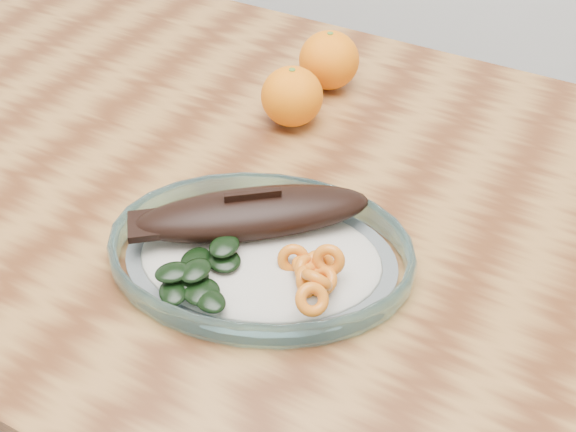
{
  "coord_description": "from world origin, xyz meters",
  "views": [
    {
      "loc": [
        0.4,
        -0.59,
        1.29
      ],
      "look_at": [
        0.11,
        -0.07,
        0.77
      ],
      "focal_mm": 45.0,
      "sensor_mm": 36.0,
      "label": 1
    }
  ],
  "objects": [
    {
      "name": "plated_meal",
      "position": [
        0.11,
        -0.13,
        0.77
      ],
      "size": [
        0.72,
        0.72,
        0.08
      ],
      "rotation": [
        0.0,
        0.0,
        0.34
      ],
      "color": "white",
      "rests_on": "dining_table"
    },
    {
      "name": "orange_left",
      "position": [
        0.02,
        0.12,
        0.79
      ],
      "size": [
        0.08,
        0.08,
        0.08
      ],
      "primitive_type": "sphere",
      "color": "#FE6C05",
      "rests_on": "dining_table"
    },
    {
      "name": "orange_right",
      "position": [
        0.02,
        0.22,
        0.79
      ],
      "size": [
        0.08,
        0.08,
        0.08
      ],
      "primitive_type": "sphere",
      "color": "#FE6C05",
      "rests_on": "dining_table"
    },
    {
      "name": "dining_table",
      "position": [
        0.0,
        0.0,
        0.65
      ],
      "size": [
        1.2,
        0.8,
        0.75
      ],
      "color": "#572C14",
      "rests_on": "ground"
    }
  ]
}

